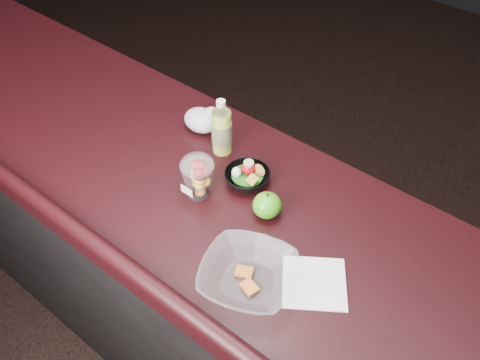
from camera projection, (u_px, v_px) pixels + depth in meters
name	position (u px, v px, depth m)	size (l,w,h in m)	color
counter	(217.00, 288.00, 1.94)	(4.06, 0.71, 1.02)	black
lemonade_bottle	(222.00, 131.00, 1.66)	(0.06, 0.06, 0.20)	#DAE63B
fruit_cup	(198.00, 176.00, 1.53)	(0.10, 0.10, 0.14)	white
green_apple	(267.00, 205.00, 1.49)	(0.08, 0.08, 0.08)	#278D10
plastic_bag	(203.00, 119.00, 1.77)	(0.12, 0.10, 0.09)	silver
snack_bowl	(247.00, 177.00, 1.59)	(0.15, 0.15, 0.08)	black
takeout_bowl	(248.00, 276.00, 1.33)	(0.31, 0.31, 0.06)	silver
paper_napkin	(314.00, 283.00, 1.35)	(0.16, 0.16, 0.00)	white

